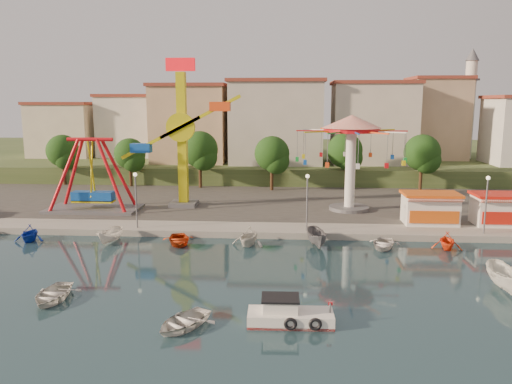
# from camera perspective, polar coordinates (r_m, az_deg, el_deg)

# --- Properties ---
(ground) EXTENTS (200.00, 200.00, 0.00)m
(ground) POSITION_cam_1_polar(r_m,az_deg,el_deg) (34.96, -6.94, -10.51)
(ground) COLOR #152E39
(ground) RESTS_ON ground
(quay_deck) EXTENTS (200.00, 100.00, 0.60)m
(quay_deck) POSITION_cam_1_polar(r_m,az_deg,el_deg) (95.07, -0.01, 2.96)
(quay_deck) COLOR #9E998E
(quay_deck) RESTS_ON ground
(asphalt_pad) EXTENTS (90.00, 28.00, 0.01)m
(asphalt_pad) POSITION_cam_1_polar(r_m,az_deg,el_deg) (63.51, -1.94, -0.42)
(asphalt_pad) COLOR #4C4944
(asphalt_pad) RESTS_ON quay_deck
(hill_terrace) EXTENTS (200.00, 60.00, 3.00)m
(hill_terrace) POSITION_cam_1_polar(r_m,az_deg,el_deg) (99.88, 0.18, 4.00)
(hill_terrace) COLOR #384C26
(hill_terrace) RESTS_ON ground
(pirate_ship_ride) EXTENTS (10.00, 5.00, 8.00)m
(pirate_ship_ride) POSITION_cam_1_polar(r_m,az_deg,el_deg) (57.13, -18.23, 1.72)
(pirate_ship_ride) COLOR #59595E
(pirate_ship_ride) RESTS_ON quay_deck
(kamikaze_tower) EXTENTS (9.06, 3.10, 16.50)m
(kamikaze_tower) POSITION_cam_1_polar(r_m,az_deg,el_deg) (56.50, -8.00, 6.06)
(kamikaze_tower) COLOR #59595E
(kamikaze_tower) RESTS_ON quay_deck
(wave_swinger) EXTENTS (11.60, 11.60, 10.40)m
(wave_swinger) POSITION_cam_1_polar(r_m,az_deg,el_deg) (55.02, 10.83, 5.73)
(wave_swinger) COLOR #59595E
(wave_swinger) RESTS_ON quay_deck
(booth_left) EXTENTS (5.40, 3.78, 3.08)m
(booth_left) POSITION_cam_1_polar(r_m,az_deg,el_deg) (51.51, 19.28, -1.75)
(booth_left) COLOR white
(booth_left) RESTS_ON quay_deck
(booth_mid) EXTENTS (5.40, 3.78, 3.08)m
(booth_mid) POSITION_cam_1_polar(r_m,az_deg,el_deg) (53.70, 26.20, -1.76)
(booth_mid) COLOR white
(booth_mid) RESTS_ON quay_deck
(lamp_post_1) EXTENTS (0.14, 0.14, 5.00)m
(lamp_post_1) POSITION_cam_1_polar(r_m,az_deg,el_deg) (48.20, -13.52, -1.11)
(lamp_post_1) COLOR #59595E
(lamp_post_1) RESTS_ON quay_deck
(lamp_post_2) EXTENTS (0.14, 0.14, 5.00)m
(lamp_post_2) POSITION_cam_1_polar(r_m,az_deg,el_deg) (46.06, 5.85, -1.39)
(lamp_post_2) COLOR #59595E
(lamp_post_2) RESTS_ON quay_deck
(lamp_post_3) EXTENTS (0.14, 0.14, 5.00)m
(lamp_post_3) POSITION_cam_1_polar(r_m,az_deg,el_deg) (49.31, 24.78, -1.52)
(lamp_post_3) COLOR #59595E
(lamp_post_3) RESTS_ON quay_deck
(tree_0) EXTENTS (4.60, 4.60, 7.19)m
(tree_0) POSITION_cam_1_polar(r_m,az_deg,el_deg) (76.56, -21.22, 4.39)
(tree_0) COLOR #382314
(tree_0) RESTS_ON quay_deck
(tree_1) EXTENTS (4.35, 4.35, 6.80)m
(tree_1) POSITION_cam_1_polar(r_m,az_deg,el_deg) (72.24, -14.22, 4.25)
(tree_1) COLOR #382314
(tree_1) RESTS_ON quay_deck
(tree_2) EXTENTS (5.02, 5.02, 7.85)m
(tree_2) POSITION_cam_1_polar(r_m,az_deg,el_deg) (69.31, -6.44, 4.85)
(tree_2) COLOR #382314
(tree_2) RESTS_ON quay_deck
(tree_3) EXTENTS (4.68, 4.68, 7.32)m
(tree_3) POSITION_cam_1_polar(r_m,az_deg,el_deg) (66.84, 1.83, 4.40)
(tree_3) COLOR #382314
(tree_3) RESTS_ON quay_deck
(tree_4) EXTENTS (4.86, 4.86, 7.60)m
(tree_4) POSITION_cam_1_polar(r_m,az_deg,el_deg) (70.18, 10.13, 4.68)
(tree_4) COLOR #382314
(tree_4) RESTS_ON quay_deck
(tree_5) EXTENTS (4.83, 4.83, 7.54)m
(tree_5) POSITION_cam_1_polar(r_m,az_deg,el_deg) (70.22, 18.45, 4.29)
(tree_5) COLOR #382314
(tree_5) RESTS_ON quay_deck
(building_0) EXTENTS (9.26, 9.53, 11.87)m
(building_0) POSITION_cam_1_polar(r_m,az_deg,el_deg) (87.72, -23.26, 7.19)
(building_0) COLOR beige
(building_0) RESTS_ON hill_terrace
(building_1) EXTENTS (12.33, 9.01, 8.63)m
(building_1) POSITION_cam_1_polar(r_m,az_deg,el_deg) (88.08, -14.57, 6.64)
(building_1) COLOR silver
(building_1) RESTS_ON hill_terrace
(building_2) EXTENTS (11.95, 9.28, 11.23)m
(building_2) POSITION_cam_1_polar(r_m,az_deg,el_deg) (85.38, -6.01, 7.68)
(building_2) COLOR tan
(building_2) RESTS_ON hill_terrace
(building_3) EXTENTS (12.59, 10.50, 9.20)m
(building_3) POSITION_cam_1_polar(r_m,az_deg,el_deg) (81.04, 3.35, 6.86)
(building_3) COLOR beige
(building_3) RESTS_ON hill_terrace
(building_4) EXTENTS (10.75, 9.23, 9.24)m
(building_4) POSITION_cam_1_polar(r_m,az_deg,el_deg) (85.39, 12.51, 6.82)
(building_4) COLOR beige
(building_4) RESTS_ON hill_terrace
(building_5) EXTENTS (12.77, 10.96, 11.21)m
(building_5) POSITION_cam_1_polar(r_m,az_deg,el_deg) (86.53, 21.52, 7.05)
(building_5) COLOR tan
(building_5) RESTS_ON hill_terrace
(minaret) EXTENTS (2.80, 2.80, 18.00)m
(minaret) POSITION_cam_1_polar(r_m,az_deg,el_deg) (91.07, 23.19, 9.55)
(minaret) COLOR silver
(minaret) RESTS_ON hill_terrace
(cabin_motorboat) EXTENTS (4.86, 2.05, 1.69)m
(cabin_motorboat) POSITION_cam_1_polar(r_m,az_deg,el_deg) (29.02, 3.71, -13.97)
(cabin_motorboat) COLOR white
(cabin_motorboat) RESTS_ON ground
(rowboat_a) EXTENTS (2.88, 3.97, 0.81)m
(rowboat_a) POSITION_cam_1_polar(r_m,az_deg,el_deg) (34.55, -22.27, -10.77)
(rowboat_a) COLOR silver
(rowboat_a) RESTS_ON ground
(rowboat_b) EXTENTS (4.14, 4.52, 0.77)m
(rowboat_b) POSITION_cam_1_polar(r_m,az_deg,el_deg) (28.79, -8.36, -14.42)
(rowboat_b) COLOR silver
(rowboat_b) RESTS_ON ground
(skiff) EXTENTS (1.71, 4.51, 1.74)m
(skiff) POSITION_cam_1_polar(r_m,az_deg,el_deg) (37.19, 26.65, -8.86)
(skiff) COLOR white
(skiff) RESTS_ON ground
(moored_boat_1) EXTENTS (2.85, 3.20, 1.55)m
(moored_boat_1) POSITION_cam_1_polar(r_m,az_deg,el_deg) (49.27, -24.48, -4.28)
(moored_boat_1) COLOR #1333AB
(moored_boat_1) RESTS_ON ground
(moored_boat_2) EXTENTS (2.04, 3.69, 1.35)m
(moored_boat_2) POSITION_cam_1_polar(r_m,az_deg,el_deg) (46.26, -16.30, -4.80)
(moored_boat_2) COLOR silver
(moored_boat_2) RESTS_ON ground
(moored_boat_3) EXTENTS (3.67, 4.43, 0.79)m
(moored_boat_3) POSITION_cam_1_polar(r_m,az_deg,el_deg) (44.61, -8.82, -5.42)
(moored_boat_3) COLOR #B9330E
(moored_boat_3) RESTS_ON ground
(moored_boat_4) EXTENTS (3.70, 3.99, 1.73)m
(moored_boat_4) POSITION_cam_1_polar(r_m,az_deg,el_deg) (43.57, -0.87, -5.03)
(moored_boat_4) COLOR beige
(moored_boat_4) RESTS_ON ground
(moored_boat_5) EXTENTS (2.08, 4.25, 1.57)m
(moored_boat_5) POSITION_cam_1_polar(r_m,az_deg,el_deg) (43.53, 7.00, -5.24)
(moored_boat_5) COLOR slate
(moored_boat_5) RESTS_ON ground
(moored_boat_6) EXTENTS (3.57, 4.28, 0.76)m
(moored_boat_6) POSITION_cam_1_polar(r_m,az_deg,el_deg) (44.32, 14.33, -5.75)
(moored_boat_6) COLOR silver
(moored_boat_6) RESTS_ON ground
(moored_boat_7) EXTENTS (2.97, 3.30, 1.53)m
(moored_boat_7) POSITION_cam_1_polar(r_m,az_deg,el_deg) (45.50, 20.99, -5.20)
(moored_boat_7) COLOR #FF4416
(moored_boat_7) RESTS_ON ground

